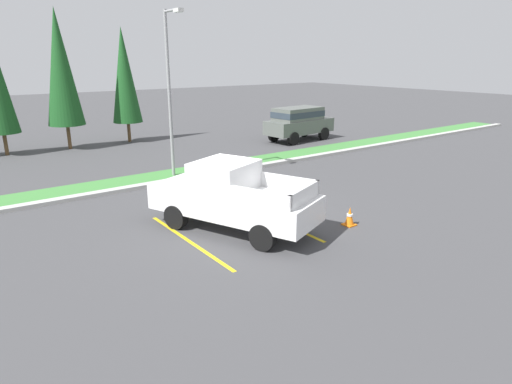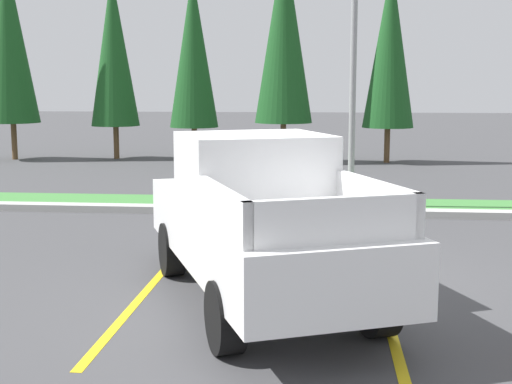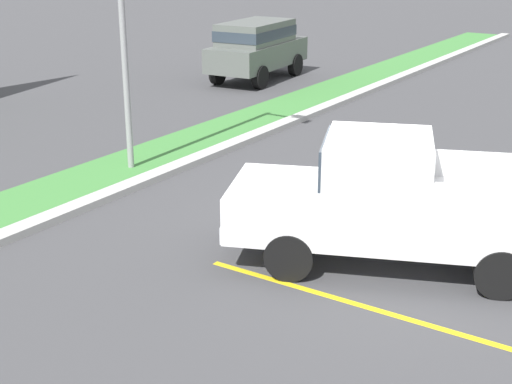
% 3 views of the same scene
% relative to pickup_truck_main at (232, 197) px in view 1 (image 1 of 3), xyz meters
% --- Properties ---
extents(ground_plane, '(120.00, 120.00, 0.00)m').
position_rel_pickup_truck_main_xyz_m(ground_plane, '(0.75, 0.95, -1.04)').
color(ground_plane, '#424244').
extents(parking_line_near, '(0.12, 4.80, 0.01)m').
position_rel_pickup_truck_main_xyz_m(parking_line_near, '(-1.53, -0.05, -1.04)').
color(parking_line_near, yellow).
rests_on(parking_line_near, ground).
extents(parking_line_far, '(0.12, 4.80, 0.01)m').
position_rel_pickup_truck_main_xyz_m(parking_line_far, '(1.57, -0.05, -1.04)').
color(parking_line_far, yellow).
rests_on(parking_line_far, ground).
extents(curb_strip, '(56.00, 0.40, 0.15)m').
position_rel_pickup_truck_main_xyz_m(curb_strip, '(0.75, 5.95, -0.97)').
color(curb_strip, '#B2B2AD').
rests_on(curb_strip, ground).
extents(grass_median, '(56.00, 1.80, 0.06)m').
position_rel_pickup_truck_main_xyz_m(grass_median, '(0.75, 7.05, -1.01)').
color(grass_median, '#42843D').
rests_on(grass_median, ground).
extents(pickup_truck_main, '(3.73, 5.54, 2.10)m').
position_rel_pickup_truck_main_xyz_m(pickup_truck_main, '(0.00, 0.00, 0.00)').
color(pickup_truck_main, black).
rests_on(pickup_truck_main, ground).
extents(suv_distant, '(4.74, 2.27, 2.10)m').
position_rel_pickup_truck_main_xyz_m(suv_distant, '(11.78, 10.24, 0.20)').
color(suv_distant, black).
rests_on(suv_distant, ground).
extents(street_light, '(0.24, 1.49, 6.94)m').
position_rel_pickup_truck_main_xyz_m(street_light, '(1.40, 6.70, 2.98)').
color(street_light, gray).
rests_on(street_light, ground).
extents(cypress_tree_right_inner, '(2.01, 2.01, 7.72)m').
position_rel_pickup_truck_main_xyz_m(cypress_tree_right_inner, '(-0.63, 16.08, 3.50)').
color(cypress_tree_right_inner, brown).
rests_on(cypress_tree_right_inner, ground).
extents(cypress_tree_rightmost, '(1.78, 1.78, 6.85)m').
position_rel_pickup_truck_main_xyz_m(cypress_tree_rightmost, '(3.00, 16.26, 2.99)').
color(cypress_tree_rightmost, brown).
rests_on(cypress_tree_rightmost, ground).
extents(traffic_cone, '(0.36, 0.36, 0.60)m').
position_rel_pickup_truck_main_xyz_m(traffic_cone, '(3.15, -1.92, -0.75)').
color(traffic_cone, orange).
rests_on(traffic_cone, ground).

